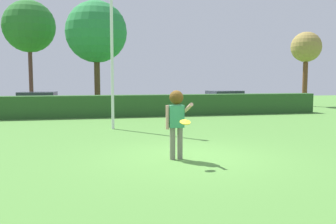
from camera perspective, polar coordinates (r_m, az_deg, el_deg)
ground_plane at (r=9.79m, az=3.57°, el=-7.13°), size 60.00×60.00×0.00m
person at (r=9.35m, az=1.33°, el=-0.45°), size 0.57×0.76×1.80m
frisbee at (r=8.61m, az=2.71°, el=-1.60°), size 0.26×0.25×0.10m
lamppost at (r=15.26m, az=-8.83°, el=11.64°), size 0.24×0.24×6.96m
hedge_row at (r=20.24m, az=-4.87°, el=1.01°), size 21.39×0.90×1.18m
parked_car_red at (r=24.25m, az=-19.78°, el=1.66°), size 4.33×2.10×1.25m
parked_car_white at (r=25.27m, az=8.87°, el=2.05°), size 4.44×2.45×1.25m
bare_elm_tree at (r=29.33m, az=20.87°, el=9.33°), size 2.23×2.23×5.55m
willow_tree at (r=28.81m, az=-20.97°, el=12.40°), size 3.74×3.74×7.72m
oak_tree at (r=25.78m, az=-11.19°, el=12.19°), size 4.18×4.18×7.34m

